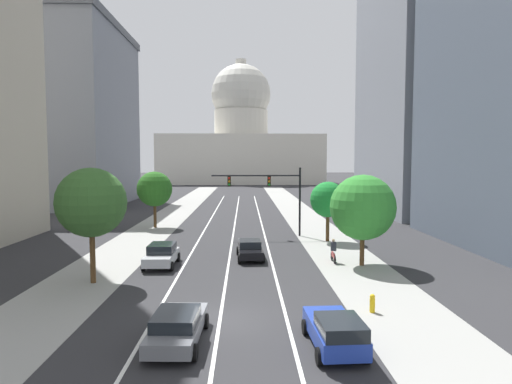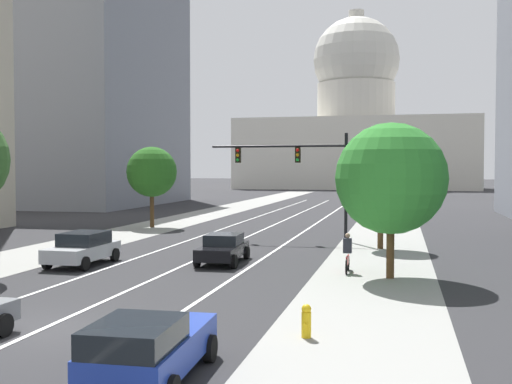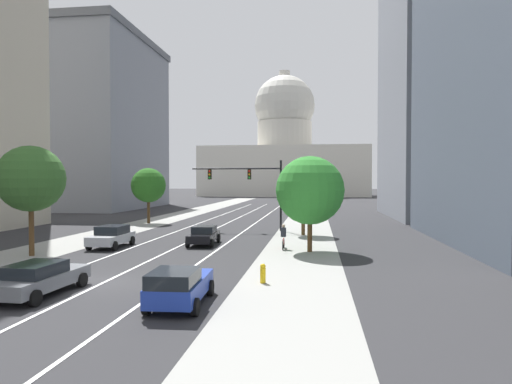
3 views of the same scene
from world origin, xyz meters
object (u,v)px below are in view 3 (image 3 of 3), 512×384
(capitol_building, at_px, (284,152))
(car_gray, at_px, (39,278))
(street_tree_far_right, at_px, (310,190))
(street_tree_near_right, at_px, (303,191))
(car_blue, at_px, (179,286))
(street_tree_near_left, at_px, (148,185))
(traffic_signal_mast, at_px, (252,182))
(street_tree_mid_left, at_px, (31,179))
(cyclist, at_px, (283,237))
(car_black, at_px, (204,235))
(fire_hydrant, at_px, (263,273))
(car_silver, at_px, (112,236))

(capitol_building, bearing_deg, car_gray, -90.72)
(street_tree_far_right, xyz_separation_m, street_tree_near_right, (-0.69, 9.21, -0.29))
(car_blue, distance_m, street_tree_near_left, 34.41)
(traffic_signal_mast, relative_size, street_tree_near_right, 1.59)
(street_tree_near_left, height_order, street_tree_near_right, street_tree_near_left)
(car_gray, relative_size, street_tree_near_right, 0.88)
(car_blue, relative_size, street_tree_mid_left, 0.61)
(cyclist, bearing_deg, car_gray, 146.63)
(car_gray, relative_size, street_tree_mid_left, 0.69)
(car_blue, relative_size, street_tree_far_right, 0.66)
(car_black, height_order, traffic_signal_mast, traffic_signal_mast)
(capitol_building, xyz_separation_m, street_tree_near_right, (8.67, -101.80, -10.00))
(fire_hydrant, relative_size, cyclist, 0.53)
(traffic_signal_mast, relative_size, street_tree_near_left, 1.41)
(car_blue, bearing_deg, traffic_signal_mast, -0.52)
(street_tree_far_right, height_order, street_tree_mid_left, street_tree_mid_left)
(car_black, height_order, car_blue, car_blue)
(car_gray, height_order, street_tree_near_right, street_tree_near_right)
(car_blue, relative_size, traffic_signal_mast, 0.49)
(car_black, bearing_deg, street_tree_near_right, -48.75)
(capitol_building, relative_size, street_tree_near_right, 9.35)
(street_tree_near_left, relative_size, street_tree_far_right, 0.96)
(car_silver, height_order, fire_hydrant, car_silver)
(car_blue, height_order, fire_hydrant, car_blue)
(car_black, distance_m, street_tree_near_left, 18.88)
(car_silver, xyz_separation_m, car_blue, (9.30, -13.95, -0.01))
(street_tree_near_right, bearing_deg, street_tree_near_left, 153.56)
(car_black, distance_m, fire_hydrant, 13.18)
(car_silver, distance_m, street_tree_near_right, 16.34)
(capitol_building, height_order, street_tree_near_right, capitol_building)
(street_tree_far_right, height_order, street_tree_near_right, street_tree_far_right)
(car_blue, bearing_deg, car_black, 8.43)
(street_tree_near_left, bearing_deg, street_tree_far_right, -44.71)
(fire_hydrant, bearing_deg, traffic_signal_mast, 99.41)
(traffic_signal_mast, bearing_deg, capitol_building, 92.17)
(capitol_building, height_order, street_tree_near_left, capitol_building)
(car_black, height_order, street_tree_near_right, street_tree_near_right)
(car_black, distance_m, street_tree_near_right, 10.37)
(car_black, xyz_separation_m, street_tree_near_right, (7.12, 6.88, 3.09))
(street_tree_near_right, xyz_separation_m, street_tree_mid_left, (-16.64, -13.15, 1.05))
(street_tree_near_left, height_order, street_tree_far_right, street_tree_far_right)
(street_tree_near_left, bearing_deg, car_silver, -77.17)
(car_black, xyz_separation_m, street_tree_near_left, (-10.20, 15.49, 3.50))
(car_blue, bearing_deg, street_tree_near_left, 20.34)
(fire_hydrant, distance_m, street_tree_near_left, 31.89)
(car_gray, xyz_separation_m, street_tree_mid_left, (-6.42, 9.01, 4.12))
(cyclist, bearing_deg, street_tree_near_right, -7.95)
(capitol_building, xyz_separation_m, car_blue, (4.66, -124.73, -13.02))
(traffic_signal_mast, distance_m, cyclist, 12.41)
(capitol_building, height_order, cyclist, capitol_building)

